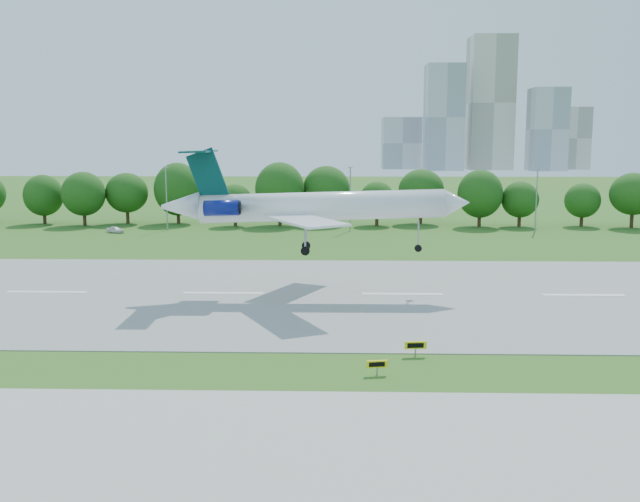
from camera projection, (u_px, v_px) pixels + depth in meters
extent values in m
plane|color=#275F19|center=(171.00, 362.00, 55.01)|extent=(600.00, 600.00, 0.00)
cube|color=gray|center=(223.00, 293.00, 79.71)|extent=(400.00, 45.00, 0.08)
cube|color=#ADADA8|center=(91.00, 466.00, 37.22)|extent=(400.00, 23.00, 0.08)
cylinder|color=#382314|center=(179.00, 216.00, 146.18)|extent=(0.70, 0.70, 3.60)
sphere|color=#1A4310|center=(178.00, 194.00, 145.51)|extent=(8.40, 8.40, 8.40)
cylinder|color=#382314|center=(374.00, 216.00, 145.11)|extent=(0.70, 0.70, 3.60)
sphere|color=#1A4310|center=(374.00, 195.00, 144.44)|extent=(8.40, 8.40, 8.40)
cylinder|color=#382314|center=(572.00, 217.00, 144.03)|extent=(0.70, 0.70, 3.60)
sphere|color=#1A4310|center=(573.00, 195.00, 143.37)|extent=(8.40, 8.40, 8.40)
cylinder|color=gray|center=(167.00, 199.00, 135.66)|extent=(0.24, 0.24, 12.00)
cube|color=gray|center=(166.00, 167.00, 134.74)|extent=(0.90, 0.25, 0.18)
cylinder|color=gray|center=(350.00, 200.00, 134.73)|extent=(0.24, 0.24, 12.00)
cube|color=gray|center=(350.00, 167.00, 133.80)|extent=(0.90, 0.25, 0.18)
cylinder|color=gray|center=(536.00, 200.00, 133.79)|extent=(0.24, 0.24, 12.00)
cube|color=gray|center=(538.00, 168.00, 132.86)|extent=(0.90, 0.25, 0.18)
cube|color=#B2B2B7|center=(444.00, 118.00, 423.78)|extent=(22.00, 22.00, 62.00)
cube|color=beige|center=(490.00, 104.00, 436.43)|extent=(26.00, 26.00, 80.00)
cube|color=#B2B2B7|center=(547.00, 130.00, 418.29)|extent=(20.00, 20.00, 48.00)
cube|color=beige|center=(572.00, 138.00, 443.13)|extent=(18.00, 18.00, 38.00)
cube|color=#B2B2B7|center=(401.00, 143.00, 451.37)|extent=(24.00, 24.00, 32.00)
cylinder|color=white|center=(322.00, 206.00, 77.92)|extent=(26.76, 3.74, 3.77)
cone|color=white|center=(456.00, 203.00, 77.82)|extent=(2.99, 3.18, 3.18)
cone|color=white|center=(181.00, 206.00, 77.98)|extent=(4.41, 3.21, 3.21)
cube|color=white|center=(306.00, 221.00, 71.93)|extent=(9.10, 12.31, 0.33)
cube|color=white|center=(308.00, 209.00, 84.21)|extent=(8.70, 12.35, 0.33)
cube|color=#053B3B|center=(208.00, 175.00, 77.46)|extent=(4.63, 0.55, 6.03)
cube|color=#053B3B|center=(199.00, 152.00, 77.07)|extent=(3.04, 8.50, 0.27)
cylinder|color=navy|center=(222.00, 208.00, 75.68)|extent=(3.81, 1.78, 1.78)
cylinder|color=navy|center=(227.00, 204.00, 80.24)|extent=(3.81, 1.78, 1.78)
cylinder|color=gray|center=(418.00, 234.00, 78.36)|extent=(0.18, 0.18, 3.11)
cylinder|color=black|center=(418.00, 248.00, 78.60)|extent=(0.80, 0.29, 0.80)
cylinder|color=gray|center=(305.00, 237.00, 76.47)|extent=(0.21, 0.21, 3.11)
cylinder|color=black|center=(305.00, 251.00, 76.71)|extent=(0.99, 0.42, 0.98)
cylinder|color=gray|center=(306.00, 232.00, 80.33)|extent=(0.21, 0.21, 3.11)
cylinder|color=black|center=(306.00, 246.00, 80.57)|extent=(0.99, 0.42, 0.98)
cube|color=gray|center=(377.00, 371.00, 51.84)|extent=(0.11, 0.11, 0.69)
cube|color=yellow|center=(377.00, 364.00, 51.76)|extent=(1.58, 0.44, 0.54)
cube|color=black|center=(377.00, 364.00, 51.66)|extent=(1.17, 0.22, 0.34)
cube|color=gray|center=(415.00, 352.00, 56.35)|extent=(0.12, 0.12, 0.76)
cube|color=yellow|center=(416.00, 345.00, 56.27)|extent=(1.76, 0.39, 0.60)
cube|color=black|center=(416.00, 346.00, 56.15)|extent=(1.30, 0.17, 0.38)
imported|color=white|center=(115.00, 230.00, 133.01)|extent=(3.85, 3.00, 1.22)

